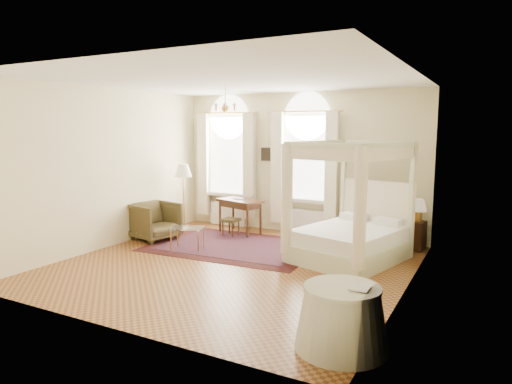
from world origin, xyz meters
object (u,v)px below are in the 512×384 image
stool (231,221)px  side_table (342,318)px  writing_desk (240,204)px  armchair (155,221)px  floor_lamp (183,174)px  nightstand (414,235)px  coffee_table (187,230)px  canopy_bed (349,234)px

stool → side_table: size_ratio=0.38×
writing_desk → side_table: size_ratio=1.12×
armchair → floor_lamp: size_ratio=0.57×
nightstand → writing_desk: bearing=-173.8°
armchair → floor_lamp: (0.02, 1.05, 0.96)m
nightstand → side_table: size_ratio=0.56×
writing_desk → armchair: 2.00m
coffee_table → floor_lamp: (-1.12, 1.38, 0.98)m
armchair → side_table: size_ratio=0.87×
nightstand → coffee_table: size_ratio=0.77×
writing_desk → armchair: size_ratio=1.29×
armchair → floor_lamp: floor_lamp is taller
writing_desk → coffee_table: size_ratio=1.54×
writing_desk → coffee_table: 1.81m
canopy_bed → coffee_table: (-3.16, -0.79, -0.10)m
canopy_bed → nightstand: canopy_bed is taller
writing_desk → coffee_table: (-0.22, -1.78, -0.28)m
writing_desk → floor_lamp: (-1.34, -0.40, 0.69)m
floor_lamp → side_table: floor_lamp is taller
canopy_bed → floor_lamp: size_ratio=1.49×
canopy_bed → writing_desk: 3.10m
nightstand → armchair: size_ratio=0.64×
canopy_bed → stool: 3.07m
nightstand → floor_lamp: floor_lamp is taller
floor_lamp → side_table: size_ratio=1.53×
stool → floor_lamp: 1.66m
canopy_bed → writing_desk: canopy_bed is taller
writing_desk → stool: 0.49m
nightstand → writing_desk: 3.93m
stool → armchair: (-1.30, -1.11, 0.08)m
armchair → coffee_table: (1.14, -0.33, -0.01)m
coffee_table → side_table: bearing=-32.8°
armchair → side_table: armchair is taller
writing_desk → coffee_table: bearing=-97.0°
nightstand → side_table: side_table is taller
armchair → floor_lamp: bearing=11.7°
armchair → coffee_table: bearing=-93.4°
floor_lamp → coffee_table: bearing=-50.9°
writing_desk → coffee_table: writing_desk is taller
side_table → writing_desk: bearing=131.3°
nightstand → stool: (-3.94, -0.76, 0.04)m
writing_desk → canopy_bed: bearing=-18.5°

